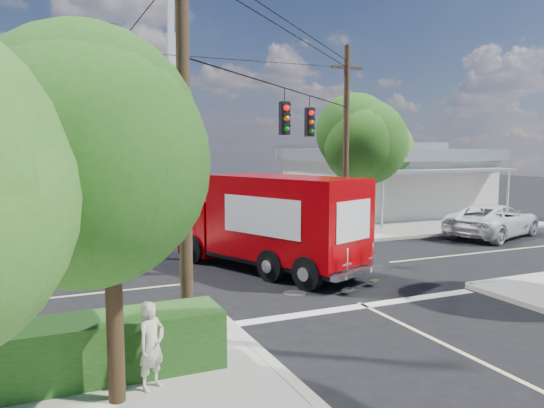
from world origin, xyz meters
TOP-DOWN VIEW (x-y plane):
  - ground at (0.00, 0.00)m, footprint 120.00×120.00m
  - sidewalk_ne at (10.88, 10.88)m, footprint 14.12×14.12m
  - road_markings at (0.00, -1.47)m, footprint 32.00×32.00m
  - building_ne at (12.50, 11.97)m, footprint 11.80×10.20m
  - radio_tower at (0.50, 20.00)m, footprint 0.80×0.80m
  - tree_sw_front at (-6.99, -7.54)m, footprint 3.88×3.78m
  - tree_ne_front at (7.21, 6.76)m, footprint 4.21×4.14m
  - tree_ne_back at (9.81, 8.96)m, footprint 3.77×3.66m
  - palm_nw_front at (-7.50, 7.50)m, footprint 3.01×3.08m
  - utility_poles at (-1.58, 1.60)m, footprint 12.00×10.68m
  - picket_fence at (-7.80, -5.60)m, footprint 5.94×0.06m
  - hedge_sw at (-8.00, -6.40)m, footprint 6.20×1.20m
  - vending_boxes at (6.50, 6.20)m, footprint 1.90×0.50m
  - delivery_truck at (-0.67, 0.61)m, footprint 5.04×8.02m
  - parked_car at (12.06, 2.74)m, footprint 6.36×4.45m
  - pedestrian at (-6.37, -7.27)m, footprint 0.68×0.62m

SIDE VIEW (x-z plane):
  - ground at x=0.00m, z-range 0.00..0.00m
  - road_markings at x=0.00m, z-range 0.00..0.01m
  - sidewalk_ne at x=10.88m, z-range 0.00..0.14m
  - picket_fence at x=-7.80m, z-range 0.18..1.18m
  - hedge_sw at x=-8.00m, z-range 0.14..1.24m
  - vending_boxes at x=6.50m, z-range 0.14..1.24m
  - parked_car at x=12.06m, z-range 0.00..1.61m
  - pedestrian at x=-6.37m, z-range 0.14..1.69m
  - delivery_truck at x=-0.67m, z-range 0.03..3.38m
  - building_ne at x=12.50m, z-range 0.07..4.57m
  - tree_ne_back at x=9.81m, z-range 1.27..7.10m
  - tree_sw_front at x=-6.99m, z-range 1.32..7.35m
  - utility_poles at x=-1.58m, z-range 0.17..9.17m
  - tree_ne_front at x=7.21m, z-range 1.44..8.09m
  - palm_nw_front at x=-7.50m, z-range 2.25..7.84m
  - radio_tower at x=0.50m, z-range -2.86..14.14m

